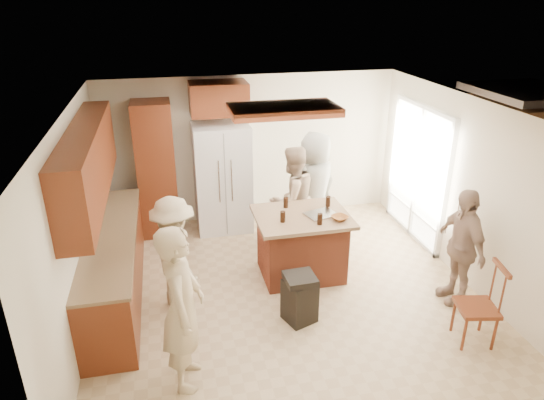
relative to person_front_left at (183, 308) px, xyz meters
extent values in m
plane|color=tan|center=(1.39, 1.34, -0.89)|extent=(5.00, 5.00, 0.00)
plane|color=white|center=(1.39, 1.34, 1.61)|extent=(5.00, 5.00, 0.00)
plane|color=beige|center=(1.39, 3.84, 0.36)|extent=(5.00, 0.00, 5.00)
plane|color=beige|center=(1.39, -1.16, 0.36)|extent=(5.00, 0.00, 5.00)
plane|color=beige|center=(-1.11, 1.34, 0.36)|extent=(0.00, 5.00, 5.00)
plane|color=beige|center=(3.89, 1.34, 0.36)|extent=(0.00, 5.00, 5.00)
cube|color=white|center=(3.87, 2.54, 0.16)|extent=(0.02, 1.60, 2.10)
cube|color=white|center=(3.85, 2.54, 0.16)|extent=(0.08, 1.72, 2.10)
cube|color=maroon|center=(1.39, 1.54, 1.55)|extent=(1.30, 0.70, 0.10)
cube|color=white|center=(1.39, 1.54, 1.49)|extent=(1.10, 0.50, 0.02)
cube|color=olive|center=(5.39, 2.54, -0.94)|extent=(3.00, 3.00, 0.10)
cube|color=#593319|center=(6.09, 3.14, 0.11)|extent=(1.40, 1.60, 2.00)
imported|color=#C6AE87|center=(0.00, 0.00, 0.00)|extent=(0.56, 0.71, 1.78)
imported|color=tan|center=(1.78, 2.51, -0.06)|extent=(0.94, 0.79, 1.66)
imported|color=#97988F|center=(2.21, 2.76, 0.00)|extent=(1.03, 0.91, 1.78)
imported|color=tan|center=(3.50, 0.70, -0.11)|extent=(0.47, 0.91, 1.56)
imported|color=tan|center=(-0.03, 1.34, -0.14)|extent=(0.81, 1.07, 1.50)
cube|color=maroon|center=(-0.81, 1.74, -0.45)|extent=(0.60, 3.00, 0.88)
cube|color=#846B4C|center=(-0.81, 1.74, 0.01)|extent=(0.64, 3.00, 0.04)
cube|color=maroon|center=(-0.94, 1.74, 0.98)|extent=(0.35, 3.00, 0.85)
cube|color=maroon|center=(-0.21, 3.54, 0.21)|extent=(0.60, 0.60, 2.20)
cube|color=maroon|center=(0.84, 3.54, 1.31)|extent=(0.90, 0.60, 0.50)
cube|color=white|center=(0.84, 3.46, 0.01)|extent=(0.90, 0.72, 1.80)
cube|color=gray|center=(0.84, 3.09, 0.01)|extent=(0.01, 0.01, 1.71)
cylinder|color=silver|center=(0.74, 3.07, 0.10)|extent=(0.02, 0.02, 0.70)
cylinder|color=silver|center=(0.94, 3.07, 0.10)|extent=(0.02, 0.02, 0.70)
cube|color=brown|center=(1.71, 1.72, -0.45)|extent=(1.10, 0.85, 0.88)
cube|color=#907153|center=(1.71, 1.72, 0.01)|extent=(1.28, 1.03, 0.05)
cube|color=silver|center=(1.96, 1.67, 0.05)|extent=(0.48, 0.41, 0.02)
imported|color=brown|center=(2.16, 1.47, 0.06)|extent=(0.28, 0.28, 0.05)
cylinder|color=black|center=(1.40, 1.58, 0.11)|extent=(0.07, 0.07, 0.15)
cylinder|color=black|center=(1.55, 2.02, 0.11)|extent=(0.07, 0.07, 0.15)
cylinder|color=black|center=(2.15, 1.93, 0.11)|extent=(0.07, 0.07, 0.15)
cylinder|color=black|center=(1.85, 1.40, 0.11)|extent=(0.07, 0.07, 0.15)
cube|color=black|center=(1.40, 0.71, -0.62)|extent=(0.44, 0.44, 0.55)
cube|color=black|center=(1.40, 0.71, -0.30)|extent=(0.38, 0.38, 0.08)
cube|color=maroon|center=(3.25, -0.10, -0.44)|extent=(0.50, 0.50, 0.05)
cylinder|color=maroon|center=(3.05, -0.23, -0.67)|extent=(0.04, 0.04, 0.44)
cylinder|color=maroon|center=(3.38, -0.30, -0.67)|extent=(0.04, 0.04, 0.44)
cylinder|color=maroon|center=(3.12, 0.10, -0.67)|extent=(0.04, 0.04, 0.44)
cylinder|color=maroon|center=(3.45, 0.03, -0.67)|extent=(0.04, 0.04, 0.44)
cube|color=maroon|center=(3.44, -0.14, 0.08)|extent=(0.12, 0.40, 0.05)
cylinder|color=maroon|center=(3.41, -0.26, -0.17)|extent=(0.03, 0.03, 0.50)
cylinder|color=maroon|center=(3.46, -0.02, -0.17)|extent=(0.03, 0.03, 0.50)
camera|label=1|loc=(0.00, -4.02, 2.86)|focal=32.00mm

